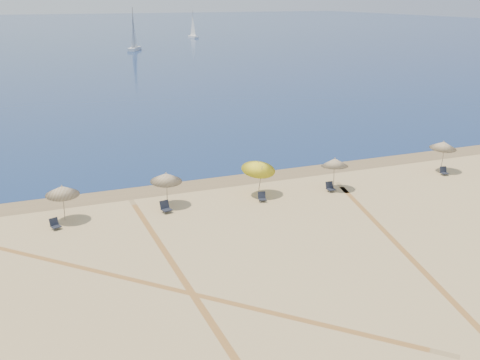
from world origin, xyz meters
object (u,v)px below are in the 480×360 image
Objects in this scene: umbrella_4 at (335,162)px; chair_3 at (166,207)px; umbrella_2 at (166,177)px; sailboat_1 at (134,38)px; sailboat_0 at (193,30)px; umbrella_1 at (62,190)px; umbrella_5 at (443,145)px; chair_4 at (262,197)px; umbrella_3 at (259,166)px; chair_2 at (55,224)px; chair_5 at (330,187)px; chair_6 at (444,171)px.

umbrella_4 reaches higher than chair_3.
sailboat_1 is at bearing 78.59° from umbrella_2.
sailboat_1 is (10.25, 110.56, 1.13)m from umbrella_4.
sailboat_0 is (49.03, 145.62, 0.60)m from umbrella_2.
umbrella_1 is at bearing -77.14° from sailboat_1.
umbrella_5 is (9.95, 0.49, 0.14)m from umbrella_4.
chair_3 is at bearing -110.13° from umbrella_2.
umbrella_1 is 3.28× the size of chair_4.
umbrella_3 is 7.02m from chair_3.
sailboat_0 reaches higher than chair_2.
umbrella_1 is 17.92m from chair_5.
umbrella_4 is 3.28× the size of chair_4.
sailboat_1 is (29.21, 110.64, 2.81)m from chair_2.
sailboat_0 reaches higher than umbrella_2.
umbrella_3 is at bearing 171.52° from umbrella_4.
umbrella_1 is 3.09× the size of chair_2.
umbrella_4 is at bearing -11.00° from chair_3.
umbrella_5 is 10.64m from chair_5.
umbrella_3 is at bearing -1.10° from umbrella_1.
chair_4 is 112.13m from sailboat_1.
sailboat_0 reaches higher than umbrella_3.
sailboat_1 is (10.74, 110.92, 2.79)m from chair_5.
chair_4 is at bearing -14.92° from umbrella_2.
umbrella_4 is (5.47, -0.82, -0.11)m from umbrella_3.
umbrella_1 is 1.00× the size of umbrella_4.
sailboat_1 reaches higher than umbrella_5.
umbrella_2 is 3.30× the size of chair_6.
sailboat_1 is at bearing 84.70° from umbrella_4.
chair_6 is at bearing 2.38° from chair_5.
umbrella_2 is 21.46m from chair_6.
sailboat_1 is at bearing 81.85° from umbrella_3.
umbrella_4 is 1.77m from chair_5.
umbrella_3 reaches higher than umbrella_4.
chair_4 is 0.08× the size of sailboat_0.
chair_2 is 0.07× the size of sailboat_1.
chair_2 is (-18.97, -0.07, -1.68)m from umbrella_4.
sailboat_1 reaches higher than chair_6.
chair_5 is (18.47, -0.29, 0.02)m from chair_2.
chair_3 is (-22.18, -0.39, -1.78)m from umbrella_5.
umbrella_2 is at bearing 59.33° from chair_3.
chair_5 is at bearing -68.07° from sailboat_1.
umbrella_2 is at bearing -112.19° from sailboat_0.
umbrella_3 is (12.82, -0.25, 0.14)m from umbrella_1.
umbrella_1 is 3.30× the size of chair_6.
umbrella_1 is 0.28× the size of sailboat_0.
chair_6 is at bearing -4.37° from umbrella_3.
chair_4 is at bearing -6.55° from umbrella_1.
chair_3 is 1.14× the size of chair_6.
umbrella_5 is (15.42, -0.33, 0.03)m from umbrella_3.
chair_6 is at bearing -11.67° from chair_3.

